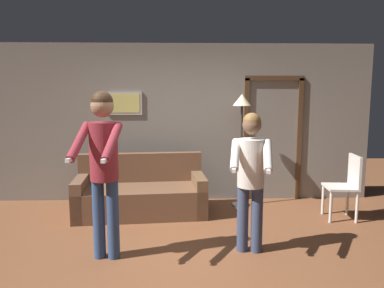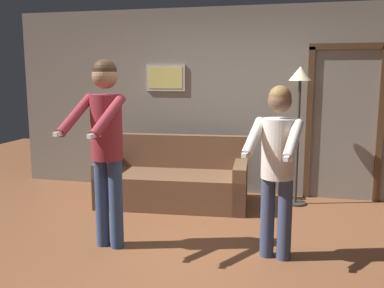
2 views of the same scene
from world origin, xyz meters
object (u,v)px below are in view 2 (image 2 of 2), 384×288
person_standing_right (278,158)px  person_standing_left (106,134)px  couch (174,183)px  torchiere_lamp (300,94)px

person_standing_right → person_standing_left: bearing=-175.6°
couch → person_standing_right: (1.38, -1.42, 0.67)m
torchiere_lamp → person_standing_left: 2.61m
couch → person_standing_right: size_ratio=1.23×
couch → person_standing_left: 1.77m
couch → person_standing_left: size_ratio=1.08×
torchiere_lamp → person_standing_right: bearing=-95.8°
torchiere_lamp → person_standing_right: size_ratio=1.12×
couch → person_standing_right: bearing=-45.7°
couch → person_standing_left: person_standing_left is taller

